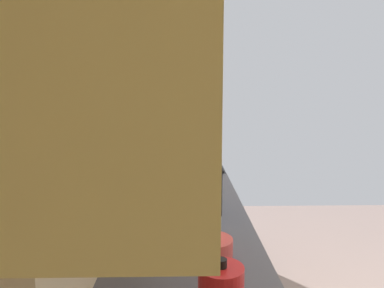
% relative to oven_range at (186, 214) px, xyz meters
% --- Properties ---
extents(wall_back, '(3.85, 0.12, 2.80)m').
position_rel_oven_range_xyz_m(wall_back, '(-1.37, 0.37, 0.92)').
color(wall_back, beige).
rests_on(wall_back, ground_plane).
extents(upper_cabinets, '(2.05, 0.32, 0.70)m').
position_rel_oven_range_xyz_m(upper_cabinets, '(-1.79, 0.15, 1.34)').
color(upper_cabinets, '#D7BF6F').
extents(oven_range, '(0.72, 0.63, 1.11)m').
position_rel_oven_range_xyz_m(oven_range, '(0.00, 0.00, 0.00)').
color(oven_range, black).
rests_on(oven_range, ground_plane).
extents(microwave, '(0.45, 0.37, 0.33)m').
position_rel_oven_range_xyz_m(microwave, '(-1.22, 0.02, 0.62)').
color(microwave, white).
rests_on(microwave, counter_run).
extents(bowl, '(0.17, 0.17, 0.07)m').
position_rel_oven_range_xyz_m(bowl, '(-1.69, -0.09, 0.49)').
color(bowl, '#D84C47').
rests_on(bowl, counter_run).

